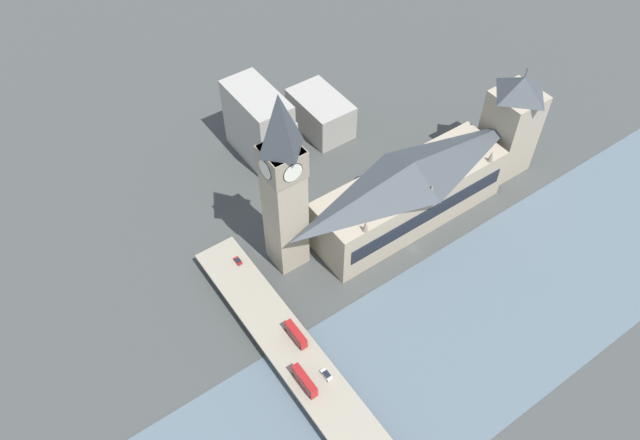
# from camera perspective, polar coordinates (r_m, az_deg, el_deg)

# --- Properties ---
(ground_plane) EXTENTS (600.00, 600.00, 0.00)m
(ground_plane) POSITION_cam_1_polar(r_m,az_deg,el_deg) (243.57, 8.60, -2.69)
(ground_plane) COLOR #424442
(river_water) EXTENTS (64.27, 360.00, 0.30)m
(river_water) POSITION_cam_1_polar(r_m,az_deg,el_deg) (230.25, 14.85, -8.72)
(river_water) COLOR slate
(river_water) RESTS_ON ground_plane
(parliament_hall) EXTENTS (23.36, 80.01, 30.86)m
(parliament_hall) POSITION_cam_1_polar(r_m,az_deg,el_deg) (242.50, 8.21, 2.60)
(parliament_hall) COLOR tan
(parliament_hall) RESTS_ON ground_plane
(clock_tower) EXTENTS (13.15, 13.15, 77.36)m
(clock_tower) POSITION_cam_1_polar(r_m,az_deg,el_deg) (208.02, -3.37, 3.40)
(clock_tower) COLOR tan
(clock_tower) RESTS_ON ground_plane
(victoria_tower) EXTENTS (17.84, 17.84, 50.24)m
(victoria_tower) POSITION_cam_1_polar(r_m,az_deg,el_deg) (268.41, 17.05, 8.38)
(victoria_tower) COLOR tan
(victoria_tower) RESTS_ON ground_plane
(road_bridge) EXTENTS (160.53, 16.03, 5.26)m
(road_bridge) POSITION_cam_1_polar(r_m,az_deg,el_deg) (201.94, 1.79, -17.27)
(road_bridge) COLOR gray
(road_bridge) RESTS_ON ground_plane
(double_decker_bus_mid) EXTENTS (10.50, 2.64, 4.66)m
(double_decker_bus_mid) POSITION_cam_1_polar(r_m,az_deg,el_deg) (210.75, -2.22, -10.38)
(double_decker_bus_mid) COLOR red
(double_decker_bus_mid) RESTS_ON road_bridge
(double_decker_bus_rear) EXTENTS (11.45, 2.64, 5.00)m
(double_decker_bus_rear) POSITION_cam_1_polar(r_m,az_deg,el_deg) (202.45, -1.43, -14.46)
(double_decker_bus_rear) COLOR red
(double_decker_bus_rear) RESTS_ON road_bridge
(car_northbound_mid) EXTENTS (4.60, 1.93, 1.46)m
(car_northbound_mid) POSITION_cam_1_polar(r_m,az_deg,el_deg) (205.59, 0.60, -13.96)
(car_northbound_mid) COLOR silver
(car_northbound_mid) RESTS_ON road_bridge
(car_northbound_tail) EXTENTS (3.84, 1.87, 1.33)m
(car_northbound_tail) POSITION_cam_1_polar(r_m,az_deg,el_deg) (232.04, -7.52, -3.72)
(car_northbound_tail) COLOR maroon
(car_northbound_tail) RESTS_ON road_bridge
(city_block_west) EXTENTS (24.13, 14.49, 21.50)m
(city_block_west) POSITION_cam_1_polar(r_m,az_deg,el_deg) (271.77, -4.66, 7.82)
(city_block_west) COLOR #A39E93
(city_block_west) RESTS_ON ground_plane
(city_block_center) EXTENTS (32.72, 16.60, 32.71)m
(city_block_center) POSITION_cam_1_polar(r_m,az_deg,el_deg) (268.16, -5.62, 8.65)
(city_block_center) COLOR #A39E93
(city_block_center) RESTS_ON ground_plane
(city_block_east) EXTENTS (29.58, 18.70, 16.86)m
(city_block_east) POSITION_cam_1_polar(r_m,az_deg,el_deg) (285.13, 0.05, 9.70)
(city_block_east) COLOR #A39E93
(city_block_east) RESTS_ON ground_plane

